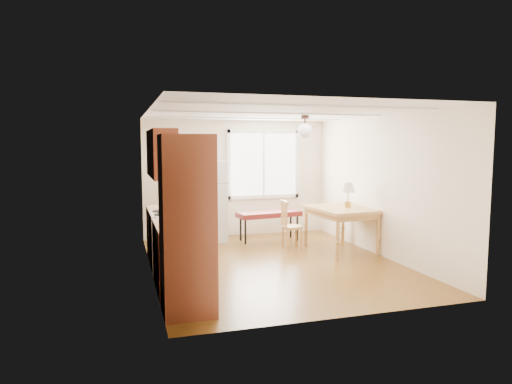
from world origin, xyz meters
name	(u,v)px	position (x,y,z in m)	size (l,w,h in m)	color
room_shell	(274,189)	(0.00, 0.00, 1.25)	(4.60, 5.60, 2.62)	#553311
kitchen_run	(174,226)	(-1.72, -0.63, 0.84)	(0.65, 3.40, 2.20)	brown
window_unit	(264,164)	(0.60, 2.47, 1.55)	(1.64, 0.05, 1.51)	white
pendant_light	(305,130)	(0.70, 0.40, 2.24)	(0.26, 0.26, 0.40)	#311D16
refrigerator	(209,201)	(-0.68, 2.12, 0.82)	(0.74, 0.74, 1.65)	silver
bench	(269,215)	(0.48, 1.73, 0.54)	(1.37, 0.66, 0.61)	#581414
dining_table	(341,213)	(1.49, 0.51, 0.71)	(1.09, 1.38, 0.82)	#B08043
chair	(288,222)	(0.61, 0.97, 0.52)	(0.40, 0.40, 0.91)	#B08043
table_lamp	(348,189)	(1.63, 0.52, 1.15)	(0.27, 0.27, 0.46)	#B68B3A
coffee_maker	(179,219)	(-1.72, -1.28, 1.03)	(0.20, 0.25, 0.36)	black
kettle	(173,218)	(-1.75, -0.89, 0.98)	(0.11, 0.11, 0.21)	red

